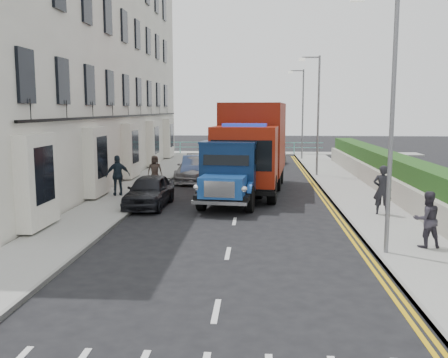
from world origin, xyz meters
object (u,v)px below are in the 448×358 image
Objects in this scene: bedford_lorry at (230,177)px; parked_car_front at (149,191)px; lamp_far at (301,109)px; red_lorry at (253,145)px; pedestrian_east_near at (382,190)px; lamp_mid at (316,109)px; lamp_near at (388,108)px.

parked_car_front is (-3.28, -0.21, -0.56)m from bedford_lorry.
lamp_far is 15.78m from red_lorry.
parked_car_front is at bearing -111.70° from lamp_far.
bedford_lorry reaches higher than pedestrian_east_near.
lamp_far is 1.81× the size of parked_car_front.
red_lorry is at bearing -124.39° from lamp_mid.
lamp_mid reaches higher than parked_car_front.
parked_car_front is (-7.78, -9.54, -3.34)m from lamp_mid.
lamp_near reaches higher than parked_car_front.
lamp_near is at bearing -38.07° from parked_car_front.
pedestrian_east_near is at bearing -44.29° from red_lorry.
red_lorry is at bearing 108.57° from lamp_near.
lamp_near is 10.65m from parked_car_front.
lamp_near is at bearing 92.64° from pedestrian_east_near.
pedestrian_east_near is at bearing 76.41° from lamp_near.
lamp_near is 1.21× the size of bedford_lorry.
bedford_lorry is (-4.50, 6.67, -2.78)m from lamp_near.
lamp_near reaches higher than bedford_lorry.
parked_car_front is (-4.17, -4.27, -1.61)m from red_lorry.
red_lorry is at bearing 84.53° from bedford_lorry.
red_lorry is at bearing -103.29° from lamp_far.
pedestrian_east_near is at bearing -83.71° from lamp_mid.
parked_car_front is 2.12× the size of pedestrian_east_near.
lamp_mid is 10.73m from bedford_lorry.
lamp_mid is at bearing -90.00° from lamp_far.
lamp_far is 21.30m from parked_car_front.
lamp_far reaches higher than pedestrian_east_near.
lamp_far is 3.83× the size of pedestrian_east_near.
lamp_far is 20.04m from bedford_lorry.
parked_car_front is at bearing -128.71° from red_lorry.
bedford_lorry is 1.50× the size of parked_car_front.
lamp_near is 1.00× the size of lamp_mid.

